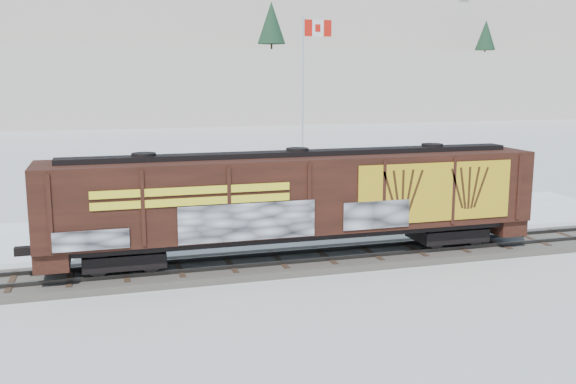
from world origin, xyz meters
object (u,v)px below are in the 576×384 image
object	(u,v)px
car_white	(283,214)
hopper_railcar	(297,197)
car_silver	(188,218)
flagpole	(304,133)
car_dark	(464,200)

from	to	relation	value
car_white	hopper_railcar	bearing A→B (deg)	168.02
car_silver	hopper_railcar	bearing A→B (deg)	-156.81
flagpole	car_silver	xyz separation A→B (m)	(-8.29, -7.04, -3.44)
flagpole	car_silver	bearing A→B (deg)	-139.64
flagpole	car_dark	world-z (taller)	flagpole
car_white	car_silver	bearing A→B (deg)	81.31
car_silver	car_white	size ratio (longest dim) A/B	0.88
flagpole	car_white	bearing A→B (deg)	-115.29
car_silver	car_white	bearing A→B (deg)	-100.68
car_white	car_dark	size ratio (longest dim) A/B	0.92
flagpole	car_white	xyz separation A→B (m)	(-3.61, -7.65, -3.37)
hopper_railcar	car_silver	world-z (taller)	hopper_railcar
car_white	car_dark	xyz separation A→B (m)	(10.86, 0.77, -0.03)
hopper_railcar	car_dark	world-z (taller)	hopper_railcar
hopper_railcar	car_white	distance (m)	6.80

